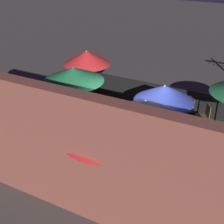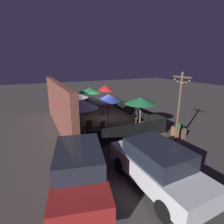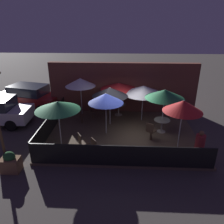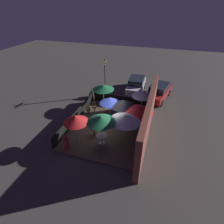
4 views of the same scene
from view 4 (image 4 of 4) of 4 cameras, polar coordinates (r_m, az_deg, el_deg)
The scene contains 25 objects.
ground_plane at distance 14.65m, azimuth -1.16°, elevation -4.88°, with size 60.00×60.00×0.00m, color #423D3A.
patio_deck at distance 14.61m, azimuth -1.16°, elevation -4.70°, with size 7.67×5.81×0.12m.
building_wall at distance 13.21m, azimuth 11.79°, elevation -1.67°, with size 9.27×0.36×3.25m.
fence_front at distance 15.29m, azimuth -11.41°, elevation -1.08°, with size 7.47×0.05×0.95m.
fence_side_left at distance 17.37m, azimuth 2.75°, elevation 4.00°, with size 0.05×5.61×0.95m.
patio_umbrella_0 at distance 11.67m, azimuth -3.56°, elevation -2.34°, with size 1.97×1.97×2.35m.
patio_umbrella_1 at distance 13.27m, azimuth 8.67°, elevation 0.78°, with size 2.22×2.22×2.07m.
patio_umbrella_2 at distance 14.19m, azimuth -0.60°, elevation 3.83°, with size 1.77×1.77×2.21m.
patio_umbrella_3 at distance 16.27m, azimuth -2.89°, elevation 8.06°, with size 2.02×2.02×2.24m.
patio_umbrella_4 at distance 15.16m, azimuth 9.90°, elevation 5.97°, with size 1.81×1.81×2.36m.
patio_umbrella_5 at distance 11.90m, azimuth -11.74°, elevation -2.30°, with size 1.72×1.72×2.38m.
patio_umbrella_6 at distance 13.83m, azimuth 3.58°, elevation 2.82°, with size 1.96×1.96×2.18m.
patio_umbrella_7 at distance 12.21m, azimuth 4.33°, elevation -1.98°, with size 2.28×2.28×2.12m.
dining_table_0 at distance 12.64m, azimuth -3.32°, elevation -8.16°, with size 0.83×0.83×0.71m.
dining_table_1 at distance 13.99m, azimuth 8.23°, elevation -3.72°, with size 0.87×0.87×0.74m.
patio_chair_0 at distance 16.23m, azimuth -5.84°, elevation 1.83°, with size 0.54×0.54×0.95m.
patio_chair_1 at distance 15.44m, azimuth 7.12°, elevation -0.18°, with size 0.51×0.51×0.91m.
patio_chair_2 at distance 13.43m, azimuth -6.05°, elevation -5.58°, with size 0.56×0.56×0.96m.
patio_chair_3 at distance 15.86m, azimuth -7.79°, elevation 0.78°, with size 0.56×0.56×0.92m.
patio_chair_4 at distance 15.98m, azimuth 5.15°, elevation 1.21°, with size 0.55×0.55×0.91m.
patron_0 at distance 12.62m, azimuth -14.81°, elevation -9.63°, with size 0.58×0.58×1.23m.
planter_box at distance 18.96m, azimuth -6.38°, elevation 5.77°, with size 0.74×0.52×0.90m.
light_post at distance 18.58m, azimuth -2.26°, elevation 11.58°, with size 1.10×0.12×4.01m.
parked_car_0 at distance 20.27m, azimuth 7.91°, elevation 8.90°, with size 4.22×1.87×1.62m.
parked_car_1 at distance 19.12m, azimuth 15.04°, elevation 6.54°, with size 4.58×2.68×1.62m.
Camera 4 is at (10.98, 3.73, 8.95)m, focal length 28.00 mm.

